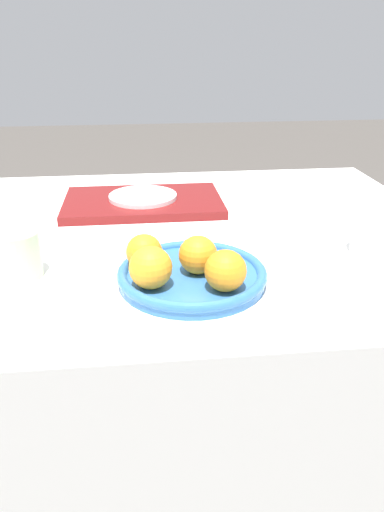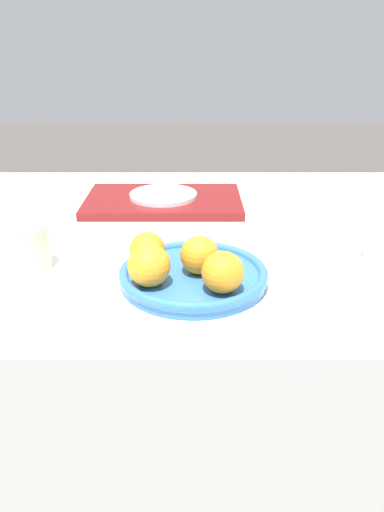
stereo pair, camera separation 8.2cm
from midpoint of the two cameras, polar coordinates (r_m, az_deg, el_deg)
ground_plane at (r=1.53m, az=-10.54°, el=-25.12°), size 12.00×12.00×0.00m
table at (r=1.27m, az=-11.87°, el=-13.73°), size 1.55×0.93×0.77m
fruit_platter at (r=0.83m, az=-2.81°, el=-2.29°), size 0.25×0.25×0.03m
orange_0 at (r=0.84m, az=-8.27°, el=0.39°), size 0.06×0.06×0.06m
orange_1 at (r=0.78m, az=-7.78°, el=-1.38°), size 0.07×0.07×0.07m
orange_2 at (r=0.82m, az=-2.18°, el=0.08°), size 0.06×0.06×0.06m
orange_3 at (r=0.76m, az=0.79°, el=-1.76°), size 0.07×0.07×0.07m
water_glass at (r=0.97m, az=17.66°, el=3.00°), size 0.07×0.07×0.11m
serving_tray at (r=1.22m, az=-7.54°, el=6.06°), size 0.38×0.24×0.02m
side_plate at (r=1.22m, az=-7.58°, el=6.73°), size 0.16×0.16×0.01m
cup_0 at (r=0.91m, az=-21.68°, el=0.06°), size 0.07×0.07×0.08m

